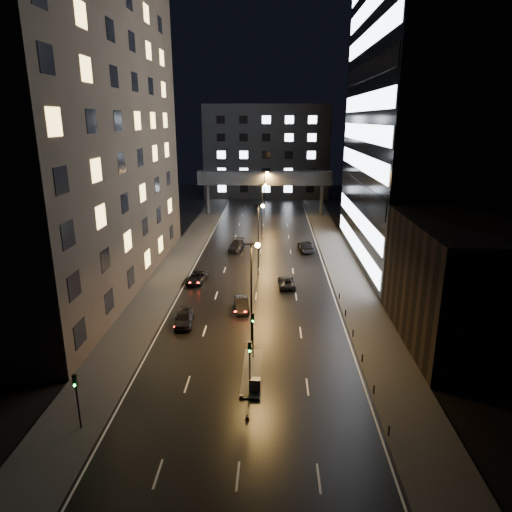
{
  "coord_description": "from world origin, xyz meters",
  "views": [
    {
      "loc": [
        2.01,
        -33.04,
        21.23
      ],
      "look_at": [
        -0.16,
        24.05,
        4.0
      ],
      "focal_mm": 32.0,
      "sensor_mm": 36.0,
      "label": 1
    }
  ],
  "objects_px": {
    "car_toward_b": "(306,246)",
    "utility_cabinet": "(255,385)",
    "car_away_a": "(184,318)",
    "car_away_c": "(197,278)",
    "car_away_d": "(237,246)",
    "car_toward_a": "(287,282)",
    "car_away_b": "(242,304)"
  },
  "relations": [
    {
      "from": "car_away_c",
      "to": "car_toward_b",
      "type": "distance_m",
      "value": 22.47
    },
    {
      "from": "car_toward_b",
      "to": "utility_cabinet",
      "type": "relative_size",
      "value": 5.23
    },
    {
      "from": "car_away_a",
      "to": "car_away_d",
      "type": "distance_m",
      "value": 29.33
    },
    {
      "from": "car_away_a",
      "to": "car_away_c",
      "type": "bearing_deg",
      "value": 88.11
    },
    {
      "from": "car_away_a",
      "to": "car_away_c",
      "type": "relative_size",
      "value": 0.98
    },
    {
      "from": "car_away_a",
      "to": "car_away_d",
      "type": "height_order",
      "value": "car_away_a"
    },
    {
      "from": "car_away_b",
      "to": "car_toward_b",
      "type": "distance_m",
      "value": 26.67
    },
    {
      "from": "car_away_a",
      "to": "utility_cabinet",
      "type": "distance_m",
      "value": 14.78
    },
    {
      "from": "car_away_b",
      "to": "car_toward_a",
      "type": "distance_m",
      "value": 9.6
    },
    {
      "from": "car_away_c",
      "to": "car_toward_b",
      "type": "height_order",
      "value": "car_toward_b"
    },
    {
      "from": "car_away_c",
      "to": "car_toward_a",
      "type": "bearing_deg",
      "value": 2.16
    },
    {
      "from": "utility_cabinet",
      "to": "car_away_a",
      "type": "bearing_deg",
      "value": 127.9
    },
    {
      "from": "car_away_b",
      "to": "car_away_c",
      "type": "relative_size",
      "value": 0.9
    },
    {
      "from": "car_away_c",
      "to": "car_away_d",
      "type": "height_order",
      "value": "car_away_d"
    },
    {
      "from": "car_toward_b",
      "to": "car_away_c",
      "type": "bearing_deg",
      "value": 40.84
    },
    {
      "from": "car_toward_a",
      "to": "car_away_b",
      "type": "bearing_deg",
      "value": 52.42
    },
    {
      "from": "car_away_d",
      "to": "utility_cabinet",
      "type": "relative_size",
      "value": 5.07
    },
    {
      "from": "car_away_c",
      "to": "car_away_b",
      "type": "bearing_deg",
      "value": -46.0
    },
    {
      "from": "car_away_d",
      "to": "utility_cabinet",
      "type": "height_order",
      "value": "car_away_d"
    },
    {
      "from": "car_away_d",
      "to": "car_toward_b",
      "type": "bearing_deg",
      "value": 5.35
    },
    {
      "from": "car_away_a",
      "to": "car_toward_a",
      "type": "bearing_deg",
      "value": 41.45
    },
    {
      "from": "car_away_d",
      "to": "utility_cabinet",
      "type": "distance_m",
      "value": 41.77
    },
    {
      "from": "car_away_c",
      "to": "car_toward_a",
      "type": "distance_m",
      "value": 12.16
    },
    {
      "from": "car_away_c",
      "to": "car_away_d",
      "type": "xyz_separation_m",
      "value": [
        4.16,
        15.94,
        0.12
      ]
    },
    {
      "from": "car_away_b",
      "to": "car_away_d",
      "type": "xyz_separation_m",
      "value": [
        -2.54,
        25.01,
        0.07
      ]
    },
    {
      "from": "car_away_b",
      "to": "car_away_c",
      "type": "bearing_deg",
      "value": 118.68
    },
    {
      "from": "car_away_a",
      "to": "car_away_c",
      "type": "distance_m",
      "value": 13.22
    },
    {
      "from": "car_away_b",
      "to": "car_toward_a",
      "type": "relative_size",
      "value": 0.94
    },
    {
      "from": "car_away_a",
      "to": "car_away_d",
      "type": "bearing_deg",
      "value": 78.04
    },
    {
      "from": "utility_cabinet",
      "to": "car_away_b",
      "type": "bearing_deg",
      "value": 102.29
    },
    {
      "from": "car_toward_a",
      "to": "car_away_a",
      "type": "bearing_deg",
      "value": 43.57
    },
    {
      "from": "car_toward_b",
      "to": "utility_cabinet",
      "type": "xyz_separation_m",
      "value": [
        -6.87,
        -41.57,
        -0.13
      ]
    }
  ]
}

